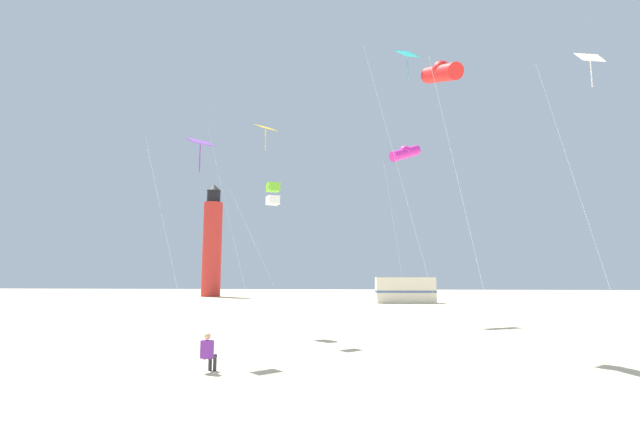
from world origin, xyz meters
TOP-DOWN VIEW (x-y plane):
  - kite_flyer_standing at (-0.94, 6.31)m, footprint 0.40×0.55m
  - kite_diamond_gold at (-1.22, 14.32)m, footprint 3.47×3.47m
  - kite_diamond_white at (12.47, 10.17)m, footprint 2.50×2.50m
  - kite_tube_magenta at (6.62, 23.13)m, footprint 2.71×2.59m
  - kite_box_lime at (-0.97, 15.82)m, footprint 3.49×2.27m
  - kite_diamond_violet at (-2.62, 9.29)m, footprint 2.63×2.49m
  - kite_diamond_cyan at (5.81, 12.71)m, footprint 3.08×2.66m
  - kite_tube_scarlet at (7.05, 11.08)m, footprint 2.29×2.84m
  - lighthouse_distant at (-18.75, 58.78)m, footprint 2.80×2.80m
  - rv_van_cream at (8.24, 44.17)m, footprint 6.58×2.75m

SIDE VIEW (x-z plane):
  - kite_flyer_standing at x=-0.94m, z-range 0.03..1.19m
  - rv_van_cream at x=8.24m, z-range -0.01..2.79m
  - kite_box_lime at x=-0.97m, z-range 3.27..10.99m
  - kite_diamond_violet at x=-2.62m, z-range 3.60..11.84m
  - lighthouse_distant at x=-18.75m, z-range -0.56..16.24m
  - kite_diamond_gold at x=-1.22m, z-range 4.57..15.06m
  - kite_diamond_white at x=12.47m, z-range 4.99..16.46m
  - kite_tube_magenta at x=6.62m, z-range 5.24..17.13m
  - kite_tube_scarlet at x=7.05m, z-range 5.29..17.28m
  - kite_diamond_cyan at x=5.81m, z-range 5.74..19.03m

